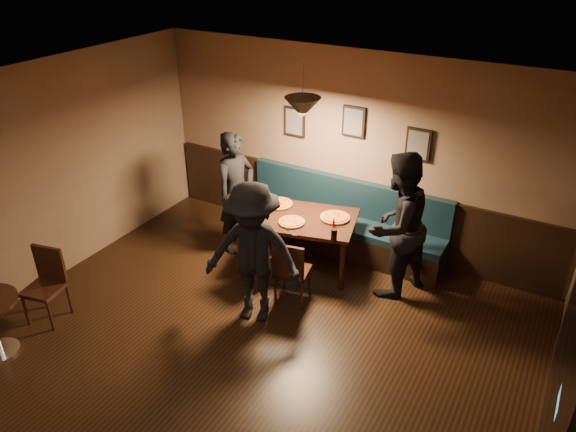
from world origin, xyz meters
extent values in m
plane|color=black|center=(0.00, 0.00, 0.00)|extent=(7.00, 7.00, 0.00)
plane|color=silver|center=(0.00, 0.00, 2.80)|extent=(7.00, 7.00, 0.00)
plane|color=#8C704F|center=(0.00, 3.50, 1.40)|extent=(6.00, 0.00, 6.00)
plane|color=#8C704F|center=(3.00, 0.00, 1.40)|extent=(0.00, 7.00, 7.00)
cube|color=black|center=(0.00, 3.47, 0.50)|extent=(5.88, 0.06, 1.00)
cube|color=black|center=(2.96, 0.50, 1.50)|extent=(0.06, 2.56, 1.86)
plane|color=black|center=(2.93, 0.50, 1.50)|extent=(0.00, 2.40, 2.40)
cube|color=black|center=(-0.90, 3.47, 1.70)|extent=(0.32, 0.04, 0.42)
cube|color=black|center=(0.00, 3.47, 1.85)|extent=(0.32, 0.04, 0.42)
cube|color=black|center=(0.90, 3.47, 1.70)|extent=(0.32, 0.04, 0.42)
cone|color=black|center=(-0.28, 2.53, 2.25)|extent=(0.44, 0.44, 0.25)
cube|color=black|center=(-0.28, 2.53, 0.38)|extent=(1.61, 1.24, 0.76)
imported|color=black|center=(-1.29, 2.51, 0.88)|extent=(0.55, 0.72, 1.76)
imported|color=black|center=(0.99, 2.63, 0.95)|extent=(1.00, 1.12, 1.89)
imported|color=black|center=(-0.24, 1.31, 0.88)|extent=(1.27, 0.93, 1.76)
cylinder|color=orange|center=(-0.71, 2.69, 0.79)|extent=(0.47, 0.47, 0.04)
cylinder|color=#C76F25|center=(-0.31, 2.33, 0.78)|extent=(0.45, 0.45, 0.04)
cylinder|color=gold|center=(0.13, 2.71, 0.79)|extent=(0.48, 0.48, 0.04)
cylinder|color=black|center=(0.36, 2.20, 0.85)|extent=(0.08, 0.08, 0.16)
cylinder|color=#900F04|center=(0.21, 2.51, 0.83)|extent=(0.04, 0.04, 0.13)
cube|color=#207A21|center=(-0.88, 2.81, 0.77)|extent=(0.17, 0.17, 0.01)
cube|color=#1F752F|center=(-0.86, 2.27, 0.77)|extent=(0.22, 0.22, 0.01)
cube|color=silver|center=(-0.28, 2.12, 0.77)|extent=(0.18, 0.09, 0.00)
camera|label=1|loc=(2.65, -2.94, 4.17)|focal=33.47mm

